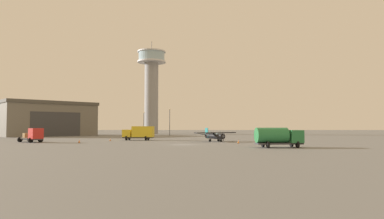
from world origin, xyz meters
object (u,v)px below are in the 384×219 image
object	(u,v)px
traffic_cone_near_left	(238,142)
truck_flatbed_red	(33,136)
light_post_east	(144,121)
light_post_west	(170,120)
truck_box_yellow	(139,133)
traffic_cone_near_right	(110,140)
control_tower	(151,82)
traffic_cone_mid_apron	(79,141)
airplane_black	(214,135)
truck_fuel_tanker_green	(278,136)

from	to	relation	value
traffic_cone_near_left	truck_flatbed_red	bearing A→B (deg)	175.40
light_post_east	light_post_west	bearing A→B (deg)	9.61
truck_box_yellow	light_post_west	bearing A→B (deg)	-88.89
traffic_cone_near_right	traffic_cone_near_left	bearing A→B (deg)	-20.12
control_tower	truck_flatbed_red	size ratio (longest dim) A/B	5.47
traffic_cone_near_left	traffic_cone_near_right	bearing A→B (deg)	159.88
truck_flatbed_red	traffic_cone_mid_apron	xyz separation A→B (m)	(9.75, -1.23, -1.01)
airplane_black	truck_fuel_tanker_green	bearing A→B (deg)	-6.14
truck_flatbed_red	traffic_cone_mid_apron	bearing A→B (deg)	30.32
airplane_black	light_post_east	xyz separation A→B (m)	(-20.94, 38.23, 3.36)
truck_box_yellow	truck_fuel_tanker_green	distance (m)	36.09
control_tower	truck_box_yellow	world-z (taller)	control_tower
truck_box_yellow	traffic_cone_mid_apron	size ratio (longest dim) A/B	10.65
airplane_black	truck_flatbed_red	distance (m)	36.55
control_tower	traffic_cone_near_left	xyz separation A→B (m)	(26.20, -70.88, -20.26)
truck_flatbed_red	truck_fuel_tanker_green	size ratio (longest dim) A/B	0.93
truck_fuel_tanker_green	traffic_cone_near_left	world-z (taller)	truck_fuel_tanker_green
traffic_cone_near_left	traffic_cone_near_right	size ratio (longest dim) A/B	1.16
light_post_west	control_tower	bearing A→B (deg)	111.28
airplane_black	traffic_cone_mid_apron	world-z (taller)	airplane_black
airplane_black	traffic_cone_mid_apron	bearing A→B (deg)	-109.54
traffic_cone_mid_apron	traffic_cone_near_left	bearing A→B (deg)	-3.78
traffic_cone_mid_apron	light_post_west	bearing A→B (deg)	72.76
truck_flatbed_red	traffic_cone_mid_apron	size ratio (longest dim) A/B	9.98
airplane_black	light_post_east	world-z (taller)	light_post_east
truck_flatbed_red	traffic_cone_near_right	size ratio (longest dim) A/B	10.80
airplane_black	truck_flatbed_red	world-z (taller)	airplane_black
truck_flatbed_red	light_post_west	size ratio (longest dim) A/B	0.76
truck_box_yellow	traffic_cone_near_right	world-z (taller)	truck_box_yellow
truck_flatbed_red	light_post_west	xyz separation A→B (m)	(23.64, 43.55, 3.95)
truck_box_yellow	light_post_east	world-z (taller)	light_post_east
control_tower	truck_box_yellow	bearing A→B (deg)	-84.78
truck_box_yellow	traffic_cone_mid_apron	xyz separation A→B (m)	(-9.76, -11.47, -1.40)
truck_flatbed_red	airplane_black	bearing A→B (deg)	43.69
control_tower	truck_flatbed_red	bearing A→B (deg)	-101.91
traffic_cone_mid_apron	truck_box_yellow	bearing A→B (deg)	49.60
truck_fuel_tanker_green	traffic_cone_mid_apron	distance (m)	38.00
light_post_west	traffic_cone_near_left	xyz separation A→B (m)	(16.82, -46.81, -4.95)
control_tower	airplane_black	xyz separation A→B (m)	(22.07, -63.70, -19.30)
traffic_cone_near_left	light_post_west	bearing A→B (deg)	109.77
truck_flatbed_red	traffic_cone_near_left	world-z (taller)	truck_flatbed_red
light_post_east	truck_box_yellow	bearing A→B (deg)	-82.66
truck_fuel_tanker_green	traffic_cone_near_right	size ratio (longest dim) A/B	11.61
airplane_black	traffic_cone_near_right	xyz separation A→B (m)	(-22.54, 2.59, -1.01)
truck_flatbed_red	light_post_west	distance (m)	49.71
airplane_black	traffic_cone_near_left	xyz separation A→B (m)	(4.12, -7.18, -0.96)
control_tower	light_post_west	world-z (taller)	control_tower
truck_box_yellow	truck_fuel_tanker_green	bearing A→B (deg)	143.19
traffic_cone_near_left	traffic_cone_near_right	distance (m)	28.40
truck_flatbed_red	traffic_cone_near_left	distance (m)	40.61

